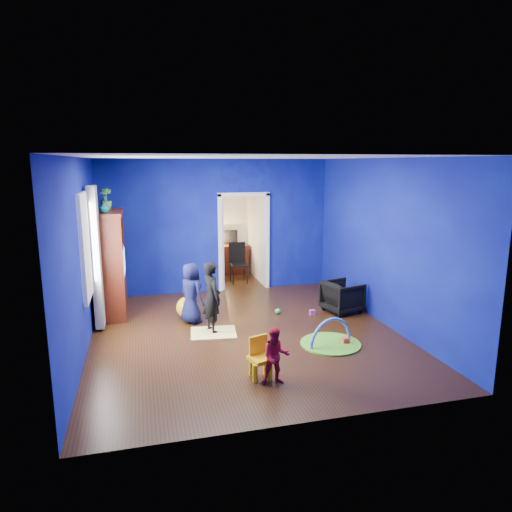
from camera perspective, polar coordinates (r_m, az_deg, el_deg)
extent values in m
cube|color=black|center=(7.75, -1.30, -9.73)|extent=(5.00, 5.50, 0.01)
cube|color=white|center=(7.22, -1.40, 12.24)|extent=(5.00, 5.50, 0.01)
cube|color=#0A0A75|center=(10.01, -4.92, 3.70)|extent=(5.00, 0.02, 2.90)
cube|color=#0A0A75|center=(4.78, 6.15, -5.10)|extent=(5.00, 0.02, 2.90)
cube|color=#0A0A75|center=(7.22, -21.06, -0.12)|extent=(0.02, 5.50, 2.90)
cube|color=#0A0A75|center=(8.27, 15.78, 1.63)|extent=(0.02, 5.50, 2.90)
imported|color=black|center=(8.93, 10.75, -5.01)|extent=(0.79, 0.78, 0.60)
imported|color=black|center=(7.69, -5.54, -5.18)|extent=(0.41, 0.51, 1.22)
imported|color=#0E1033|center=(8.20, -8.11, -4.62)|extent=(0.58, 0.64, 1.09)
imported|color=#AE2012|center=(6.01, 2.49, -12.40)|extent=(0.40, 0.33, 0.75)
imported|color=#0D5868|center=(8.39, -18.48, 5.75)|extent=(0.21, 0.21, 0.18)
imported|color=#378A32|center=(8.90, -18.30, 6.77)|extent=(0.23, 0.23, 0.40)
cube|color=#3E120A|center=(8.85, -17.91, -0.97)|extent=(0.58, 1.14, 1.96)
cube|color=silver|center=(8.84, -17.67, -0.70)|extent=(0.46, 0.70, 0.54)
cube|color=#F2E07A|center=(7.79, -5.34, -9.57)|extent=(0.82, 0.69, 0.03)
sphere|color=yellow|center=(8.53, -8.57, -6.39)|extent=(0.41, 0.41, 0.41)
cube|color=yellow|center=(6.20, 0.57, -12.90)|extent=(0.36, 0.36, 0.50)
cylinder|color=green|center=(7.43, 9.29, -10.76)|extent=(0.95, 0.95, 0.03)
torus|color=#3F8CD8|center=(7.43, 9.29, -10.71)|extent=(0.82, 0.32, 0.85)
cube|color=white|center=(7.54, -20.71, 1.16)|extent=(0.03, 0.95, 1.55)
cube|color=slate|center=(8.12, -19.35, -0.20)|extent=(0.14, 0.42, 2.40)
cube|color=white|center=(10.19, -1.55, 1.60)|extent=(1.16, 0.10, 2.10)
cube|color=#3D140A|center=(11.77, -3.17, -0.40)|extent=(0.88, 0.44, 0.75)
cube|color=black|center=(11.78, -3.31, 2.45)|extent=(0.40, 0.05, 0.32)
sphere|color=#FFD88C|center=(11.67, -4.60, 2.25)|extent=(0.14, 0.14, 0.14)
cube|color=black|center=(10.83, -2.18, -0.99)|extent=(0.40, 0.40, 0.92)
cube|color=white|center=(11.65, -3.36, 7.65)|extent=(0.88, 0.24, 0.04)
cube|color=red|center=(7.47, 11.15, -10.40)|extent=(0.10, 0.08, 0.10)
sphere|color=#29A3E9|center=(9.29, 8.23, -5.84)|extent=(0.11, 0.11, 0.11)
sphere|color=green|center=(8.72, 2.73, -6.89)|extent=(0.11, 0.11, 0.11)
cube|color=#B74498|center=(8.71, 7.05, -7.02)|extent=(0.10, 0.08, 0.10)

